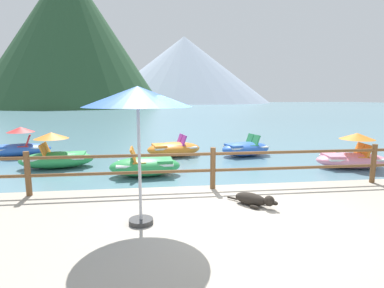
{
  "coord_description": "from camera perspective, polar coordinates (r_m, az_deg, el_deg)",
  "views": [
    {
      "loc": [
        -1.3,
        -5.03,
        2.47
      ],
      "look_at": [
        -0.04,
        5.0,
        0.9
      ],
      "focal_mm": 28.35,
      "sensor_mm": 36.0,
      "label": 1
    }
  ],
  "objects": [
    {
      "name": "ground_plane",
      "position": [
        45.12,
        -5.51,
        5.65
      ],
      "size": [
        200.0,
        200.0,
        0.0
      ],
      "primitive_type": "plane",
      "color": "slate"
    },
    {
      "name": "dock_railing",
      "position": [
        6.88,
        3.96,
        -3.75
      ],
      "size": [
        23.92,
        0.12,
        0.95
      ],
      "color": "brown",
      "rests_on": "promenade_dock"
    },
    {
      "name": "beach_umbrella",
      "position": [
        4.82,
        -10.18,
        8.4
      ],
      "size": [
        1.7,
        1.7,
        2.24
      ],
      "color": "#B2B2B7",
      "rests_on": "promenade_dock"
    },
    {
      "name": "dog_resting",
      "position": [
        6.03,
        11.55,
        -10.2
      ],
      "size": [
        0.79,
        0.82,
        0.26
      ],
      "color": "black",
      "rests_on": "promenade_dock"
    },
    {
      "name": "pedal_boat_0",
      "position": [
        12.07,
        27.91,
        -2.1
      ],
      "size": [
        2.62,
        1.51,
        1.23
      ],
      "color": "pink",
      "rests_on": "ground"
    },
    {
      "name": "pedal_boat_1",
      "position": [
        12.83,
        -3.49,
        -0.89
      ],
      "size": [
        2.47,
        1.7,
        0.9
      ],
      "color": "orange",
      "rests_on": "ground"
    },
    {
      "name": "pedal_boat_2",
      "position": [
        14.78,
        -29.79,
        -0.45
      ],
      "size": [
        2.72,
        1.85,
        1.22
      ],
      "color": "blue",
      "rests_on": "ground"
    },
    {
      "name": "pedal_boat_3",
      "position": [
        13.04,
        10.03,
        -0.84
      ],
      "size": [
        2.37,
        1.64,
        0.9
      ],
      "color": "blue",
      "rests_on": "ground"
    },
    {
      "name": "pedal_boat_4",
      "position": [
        11.71,
        -24.15,
        -2.1
      ],
      "size": [
        2.59,
        1.45,
        1.26
      ],
      "color": "green",
      "rests_on": "ground"
    },
    {
      "name": "pedal_boat_5",
      "position": [
        9.72,
        -8.76,
        -4.08
      ],
      "size": [
        2.25,
        1.2,
        0.91
      ],
      "color": "green",
      "rests_on": "ground"
    },
    {
      "name": "cliff_headland",
      "position": [
        83.9,
        -20.77,
        17.63
      ],
      "size": [
        43.95,
        43.95,
        34.31
      ],
      "color": "#284C2D",
      "rests_on": "ground"
    },
    {
      "name": "distant_peak",
      "position": [
        138.04,
        -1.47,
        13.75
      ],
      "size": [
        74.88,
        74.88,
        28.63
      ],
      "primitive_type": "cone",
      "color": "#93A3B7",
      "rests_on": "ground"
    }
  ]
}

